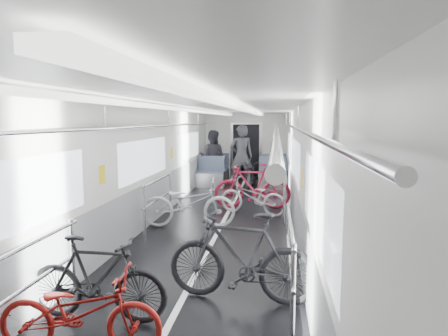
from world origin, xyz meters
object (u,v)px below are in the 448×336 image
Objects in this scene: bike_right_mid at (252,197)px; person_seated at (212,157)px; bike_left_near at (80,312)px; bike_left_far at (188,203)px; bike_right_far at (253,186)px; bike_aisle at (252,175)px; person_standing at (241,157)px; bike_left_mid at (97,279)px; bike_right_near at (241,257)px.

bike_right_mid is 4.51m from person_seated.
person_seated is (-0.36, 9.89, 0.51)m from bike_left_near.
bike_left_near is 0.81× the size of bike_left_far.
bike_aisle is (-0.20, 2.81, -0.11)m from bike_right_far.
bike_right_far is 0.92× the size of person_standing.
bike_aisle is 0.64m from person_standing.
bike_left_near is at bearing -15.57° from bike_right_far.
bike_right_far is 1.02× the size of person_seated.
person_seated is at bearing -140.29° from bike_right_mid.
person_standing reaches higher than bike_right_far.
bike_left_mid is 0.86× the size of bike_right_near.
person_standing is (-0.56, 3.41, 0.59)m from bike_right_mid.
bike_right_near reaches higher than bike_left_near.
bike_right_far is at bearing -39.91° from bike_left_far.
person_seated reaches higher than bike_aisle.
person_standing reaches higher than bike_left_near.
bike_left_near is at bearing -168.38° from bike_left_mid.
bike_right_near reaches higher than bike_aisle.
bike_left_far is 1.18× the size of bike_right_mid.
bike_left_far is 4.73m from person_standing.
bike_left_far is 3.46m from bike_right_near.
bike_left_far is 1.10× the size of bike_aisle.
bike_right_far is (1.21, 6.30, 0.16)m from bike_left_near.
bike_right_near is 7.88m from person_standing.
bike_aisle is 1.64m from person_seated.
person_seated reaches higher than bike_left_far.
bike_left_mid is 1.64m from bike_right_near.
bike_left_far is at bearing 103.33° from person_seated.
bike_left_mid is 3.86m from bike_left_far.
bike_right_far reaches higher than bike_left_far.
bike_right_near is 5.03m from bike_right_far.
bike_left_near is 4.46m from bike_left_far.
bike_right_near is at bearing 20.51° from bike_right_mid.
bike_left_far is at bearing 67.93° from person_standing.
bike_right_mid is 0.86× the size of bike_right_far.
bike_right_far is (-0.17, 5.03, 0.01)m from bike_right_near.
bike_left_mid is 0.98× the size of bike_right_mid.
person_standing is at bearing -178.40° from bike_aisle.
bike_left_far is 1.01× the size of bike_right_far.
bike_right_far is 1.08× the size of bike_aisle.
bike_aisle is 0.94× the size of person_seated.
bike_left_mid is at bearing 3.90° from bike_right_mid.
bike_left_near is 0.89× the size of bike_aisle.
bike_left_near is 0.84× the size of person_seated.
bike_left_mid reaches higher than bike_right_mid.
bike_left_mid is at bearing -17.77° from bike_right_far.
bike_left_mid is 0.86× the size of person_seated.
bike_right_mid is at bearing -51.54° from bike_left_far.
bike_left_near is 9.91m from person_seated.
person_standing is at bearing -4.41° from bike_left_mid.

